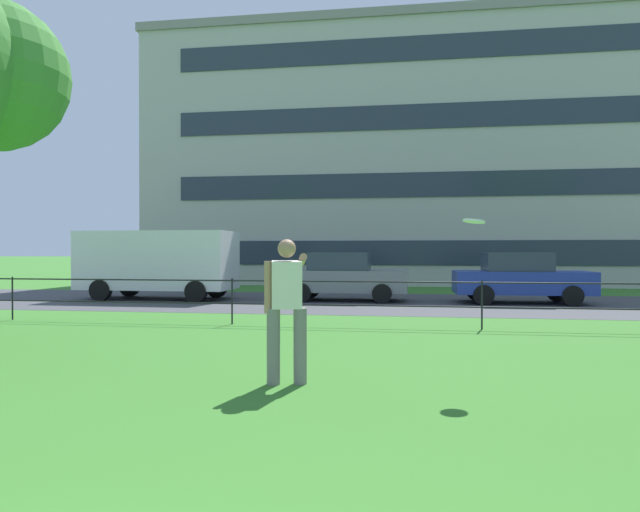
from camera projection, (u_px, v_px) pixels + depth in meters
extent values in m
cube|color=#424247|center=(369.00, 302.00, 17.38)|extent=(80.00, 7.31, 0.01)
cylinder|color=black|center=(12.00, 298.00, 12.99)|extent=(0.04, 0.04, 1.00)
cylinder|color=black|center=(232.00, 301.00, 12.20)|extent=(0.04, 0.04, 1.00)
cylinder|color=black|center=(482.00, 305.00, 11.41)|extent=(0.04, 0.04, 1.00)
cylinder|color=black|center=(353.00, 305.00, 11.81)|extent=(36.90, 0.03, 0.03)
cylinder|color=black|center=(353.00, 282.00, 11.80)|extent=(36.90, 0.03, 0.03)
cylinder|color=slate|center=(273.00, 346.00, 6.71)|extent=(0.16, 0.16, 0.91)
cylinder|color=slate|center=(300.00, 346.00, 6.73)|extent=(0.16, 0.16, 0.91)
cube|color=silver|center=(287.00, 285.00, 6.71)|extent=(0.41, 0.33, 0.58)
sphere|color=#A87A5B|center=(287.00, 248.00, 6.71)|extent=(0.22, 0.22, 0.22)
cylinder|color=#A87A5B|center=(302.00, 260.00, 7.03)|extent=(0.23, 0.63, 0.17)
cylinder|color=#A87A5B|center=(268.00, 287.00, 6.69)|extent=(0.09, 0.09, 0.62)
cylinder|color=white|center=(474.00, 221.00, 6.85)|extent=(0.37, 0.37, 0.06)
cube|color=white|center=(158.00, 260.00, 18.52)|extent=(5.03, 2.03, 1.90)
cube|color=#283342|center=(216.00, 250.00, 18.19)|extent=(0.14, 1.67, 0.76)
cylinder|color=black|center=(217.00, 288.00, 19.17)|extent=(0.68, 0.25, 0.68)
cylinder|color=black|center=(196.00, 292.00, 17.34)|extent=(0.68, 0.25, 0.68)
cylinder|color=black|center=(130.00, 287.00, 19.69)|extent=(0.68, 0.25, 0.68)
cylinder|color=black|center=(101.00, 290.00, 17.86)|extent=(0.68, 0.25, 0.68)
cube|color=slate|center=(344.00, 281.00, 17.96)|extent=(4.01, 1.73, 0.68)
cube|color=#2D3847|center=(340.00, 261.00, 17.98)|extent=(1.91, 1.54, 0.56)
cylinder|color=black|center=(384.00, 290.00, 18.57)|extent=(0.60, 0.20, 0.60)
cylinder|color=black|center=(382.00, 294.00, 16.97)|extent=(0.60, 0.20, 0.60)
cylinder|color=black|center=(311.00, 289.00, 18.96)|extent=(0.60, 0.20, 0.60)
cylinder|color=black|center=(302.00, 293.00, 17.36)|extent=(0.60, 0.20, 0.60)
cube|color=#233899|center=(521.00, 282.00, 17.08)|extent=(4.02, 1.76, 0.68)
cube|color=#2D3847|center=(516.00, 262.00, 17.09)|extent=(1.92, 1.55, 0.56)
cylinder|color=black|center=(557.00, 292.00, 17.71)|extent=(0.60, 0.21, 0.60)
cylinder|color=black|center=(572.00, 296.00, 16.11)|extent=(0.60, 0.21, 0.60)
cylinder|color=black|center=(476.00, 291.00, 18.05)|extent=(0.60, 0.21, 0.60)
cylinder|color=black|center=(484.00, 295.00, 16.45)|extent=(0.60, 0.21, 0.60)
cube|color=#B7B2AD|center=(417.00, 169.00, 30.61)|extent=(26.52, 11.53, 12.10)
cube|color=gray|center=(417.00, 54.00, 30.55)|extent=(26.76, 11.77, 0.40)
cube|color=#283342|center=(420.00, 253.00, 24.92)|extent=(22.28, 0.06, 1.10)
cube|color=#283342|center=(420.00, 185.00, 24.90)|extent=(22.28, 0.06, 1.10)
cube|color=#283342|center=(420.00, 116.00, 24.87)|extent=(22.28, 0.06, 1.10)
cube|color=#283342|center=(420.00, 48.00, 24.84)|extent=(22.28, 0.06, 1.10)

